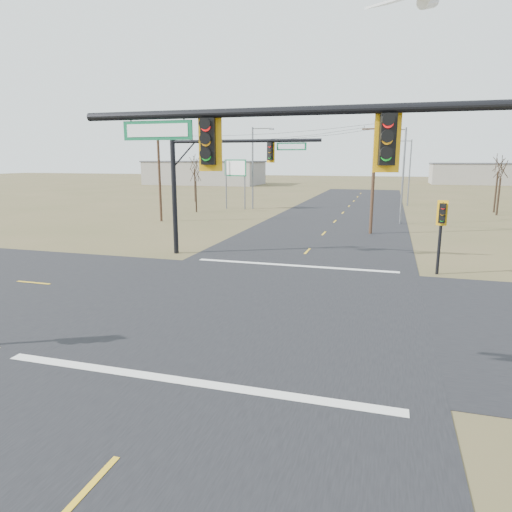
% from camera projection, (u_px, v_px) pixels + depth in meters
% --- Properties ---
extents(ground, '(320.00, 320.00, 0.00)m').
position_uv_depth(ground, '(259.00, 304.00, 19.97)').
color(ground, brown).
rests_on(ground, ground).
extents(road_ew, '(160.00, 14.00, 0.02)m').
position_uv_depth(road_ew, '(259.00, 303.00, 19.96)').
color(road_ew, black).
rests_on(road_ew, ground).
extents(road_ns, '(14.00, 160.00, 0.02)m').
position_uv_depth(road_ns, '(259.00, 303.00, 19.96)').
color(road_ns, black).
rests_on(road_ns, ground).
extents(stop_bar_near, '(12.00, 0.40, 0.01)m').
position_uv_depth(stop_bar_near, '(187.00, 381.00, 12.92)').
color(stop_bar_near, silver).
rests_on(stop_bar_near, road_ns).
extents(stop_bar_far, '(12.00, 0.40, 0.01)m').
position_uv_depth(stop_bar_far, '(294.00, 265.00, 27.00)').
color(stop_bar_far, silver).
rests_on(stop_bar_far, road_ns).
extents(mast_arm_near, '(11.33, 0.50, 7.82)m').
position_uv_depth(mast_arm_near, '(408.00, 185.00, 9.54)').
color(mast_arm_near, black).
rests_on(mast_arm_near, ground).
extents(mast_arm_far, '(9.74, 0.56, 7.89)m').
position_uv_depth(mast_arm_far, '(214.00, 168.00, 28.77)').
color(mast_arm_far, black).
rests_on(mast_arm_far, ground).
extents(pedestal_signal_ne, '(0.64, 0.54, 4.09)m').
position_uv_depth(pedestal_signal_ne, '(442.00, 220.00, 24.34)').
color(pedestal_signal_ne, black).
rests_on(pedestal_signal_ne, ground).
extents(utility_pole_near, '(2.22, 0.65, 9.22)m').
position_uv_depth(utility_pole_near, '(373.00, 176.00, 37.69)').
color(utility_pole_near, '#452B1D').
rests_on(utility_pole_near, ground).
extents(utility_pole_far, '(2.08, 0.69, 8.71)m').
position_uv_depth(utility_pole_far, '(159.00, 176.00, 45.64)').
color(utility_pole_far, '#452B1D').
rests_on(utility_pole_far, ground).
extents(highway_sign, '(3.16, 1.07, 6.18)m').
position_uv_depth(highway_sign, '(235.00, 174.00, 57.00)').
color(highway_sign, slate).
rests_on(highway_sign, ground).
extents(streetlight_a, '(2.56, 0.37, 9.14)m').
position_uv_depth(streetlight_a, '(401.00, 171.00, 43.74)').
color(streetlight_a, slate).
rests_on(streetlight_a, ground).
extents(streetlight_b, '(2.46, 0.39, 8.77)m').
position_uv_depth(streetlight_b, '(408.00, 169.00, 61.06)').
color(streetlight_b, slate).
rests_on(streetlight_b, ground).
extents(streetlight_c, '(2.83, 0.36, 10.11)m').
position_uv_depth(streetlight_c, '(254.00, 163.00, 57.17)').
color(streetlight_c, slate).
rests_on(streetlight_c, ground).
extents(bare_tree_a, '(3.11, 3.11, 5.83)m').
position_uv_depth(bare_tree_a, '(195.00, 173.00, 53.64)').
color(bare_tree_a, black).
rests_on(bare_tree_a, ground).
extents(bare_tree_b, '(3.45, 3.45, 7.27)m').
position_uv_depth(bare_tree_b, '(194.00, 162.00, 66.66)').
color(bare_tree_b, black).
rests_on(bare_tree_b, ground).
extents(bare_tree_c, '(3.41, 3.41, 6.66)m').
position_uv_depth(bare_tree_c, '(502.00, 168.00, 50.45)').
color(bare_tree_c, black).
rests_on(bare_tree_c, ground).
extents(bare_tree_d, '(3.37, 3.37, 7.21)m').
position_uv_depth(bare_tree_d, '(499.00, 163.00, 53.02)').
color(bare_tree_d, black).
rests_on(bare_tree_d, ground).
extents(warehouse_left, '(28.00, 14.00, 5.50)m').
position_uv_depth(warehouse_left, '(205.00, 173.00, 114.88)').
color(warehouse_left, gray).
rests_on(warehouse_left, ground).
extents(warehouse_mid, '(20.00, 12.00, 5.00)m').
position_uv_depth(warehouse_mid, '(472.00, 174.00, 115.82)').
color(warehouse_mid, gray).
rests_on(warehouse_mid, ground).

